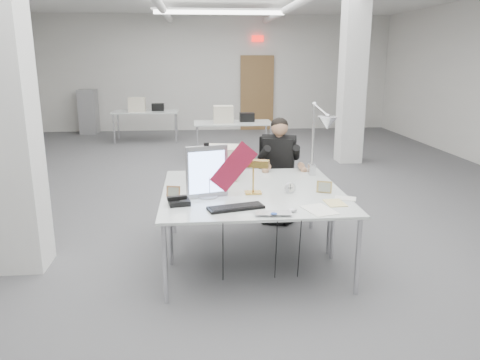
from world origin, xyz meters
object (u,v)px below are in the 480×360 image
Objects in this scene: seated_person at (279,153)px; desk_phone at (179,202)px; desk_main at (258,205)px; beige_monitor at (222,162)px; architect_lamp at (319,141)px; bankers_lamp at (253,176)px; monitor at (207,172)px; office_chair at (278,179)px; laptop at (274,215)px.

desk_phone is at bearing -110.29° from seated_person.
beige_monitor is at bearing 105.80° from desk_main.
desk_main is 2.08× the size of architect_lamp.
desk_main is 4.79× the size of beige_monitor.
bankers_lamp is 0.79m from desk_phone.
architect_lamp is (0.76, 0.44, 0.25)m from bankers_lamp.
monitor is 0.58× the size of architect_lamp.
monitor is 0.41m from desk_phone.
desk_main is at bearing -13.20° from desk_phone.
monitor is (-0.46, 0.25, 0.26)m from desk_main.
desk_main is 3.59× the size of monitor.
office_chair is 1.07m from beige_monitor.
architect_lamp reaches higher than desk_phone.
bankers_lamp is at bearing -93.51° from seated_person.
office_chair is at bearing 83.58° from laptop.
bankers_lamp is 0.42× the size of architect_lamp.
bankers_lamp is at bearing 11.81° from desk_phone.
desk_main is 1.16m from architect_lamp.
architect_lamp is (1.03, -0.21, 0.25)m from beige_monitor.
bankers_lamp is 0.70m from beige_monitor.
seated_person is at bearing 73.40° from desk_main.
architect_lamp is (0.28, -0.87, 0.64)m from office_chair.
seated_person reaches higher than monitor.
architect_lamp is (1.47, 0.73, 0.41)m from desk_phone.
bankers_lamp reaches higher than desk_phone.
architect_lamp is (0.66, 1.14, 0.42)m from laptop.
office_chair is 2.92× the size of beige_monitor.
seated_person is 2.30× the size of bankers_lamp.
laptop is at bearing -83.53° from office_chair.
beige_monitor is at bearing -121.39° from office_chair.
office_chair is at bearing 73.88° from desk_main.
laptop is at bearing -64.55° from beige_monitor.
desk_phone is 1.69m from architect_lamp.
monitor is 0.75m from beige_monitor.
desk_main is 2.18× the size of seated_person.
bankers_lamp is (-0.00, 0.33, 0.19)m from desk_main.
beige_monitor is at bearing 60.05° from monitor.
beige_monitor is 1.08m from architect_lamp.
monitor is at bearing 29.08° from desk_phone.
seated_person is 0.96m from beige_monitor.
office_chair reaches higher than desk_phone.
seated_person reaches higher than laptop.
architect_lamp is (1.21, 0.52, 0.18)m from monitor.
beige_monitor reaches higher than desk_main.
laptop is at bearing -77.02° from desk_main.
seated_person is (0.47, 1.58, 0.16)m from desk_main.
desk_main is at bearing -89.32° from seated_person.
monitor reaches higher than office_chair.
desk_phone is at bearing -138.03° from bankers_lamp.
desk_main is at bearing -63.77° from beige_monitor.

